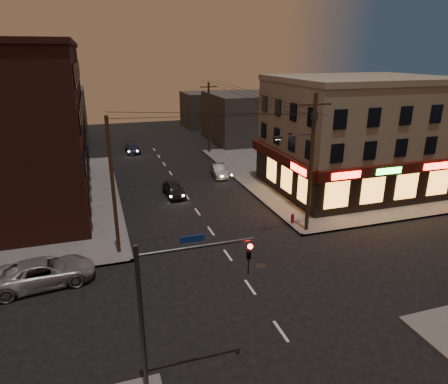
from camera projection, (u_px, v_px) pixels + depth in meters
name	position (u px, v px, depth m)	size (l,w,h in m)	color
ground	(250.00, 287.00, 22.75)	(120.00, 120.00, 0.00)	black
sidewalk_ne	(336.00, 170.00, 45.04)	(24.00, 28.00, 0.15)	#514F4C
pizza_building	(356.00, 134.00, 37.69)	(15.85, 12.85, 10.50)	gray
brick_apartment	(7.00, 129.00, 33.36)	(12.00, 20.00, 13.00)	#431C15
bg_building_ne_a	(244.00, 117.00, 59.79)	(10.00, 12.00, 7.00)	#3F3D3A
bg_building_nw	(52.00, 119.00, 55.32)	(9.00, 10.00, 8.00)	#3F3D3A
bg_building_ne_b	(206.00, 109.00, 71.94)	(8.00, 8.00, 6.00)	#3F3D3A
utility_pole_main	(310.00, 156.00, 28.01)	(4.20, 0.44, 10.00)	#382619
utility_pole_far	(209.00, 118.00, 51.92)	(0.26, 0.26, 9.00)	#382619
utility_pole_west	(113.00, 187.00, 25.06)	(0.24, 0.24, 9.00)	#382619
traffic_signal	(168.00, 296.00, 14.72)	(4.49, 0.32, 6.47)	#333538
suv_cross	(44.00, 272.00, 22.83)	(2.56, 5.55, 1.54)	gray
sedan_near	(174.00, 189.00, 37.05)	(1.58, 3.93, 1.34)	black
sedan_mid	(219.00, 171.00, 42.91)	(1.39, 4.00, 1.32)	slate
sedan_far	(132.00, 148.00, 53.19)	(1.64, 4.04, 1.17)	#1C2538
fire_hydrant	(293.00, 218.00, 30.96)	(0.34, 0.34, 0.74)	maroon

